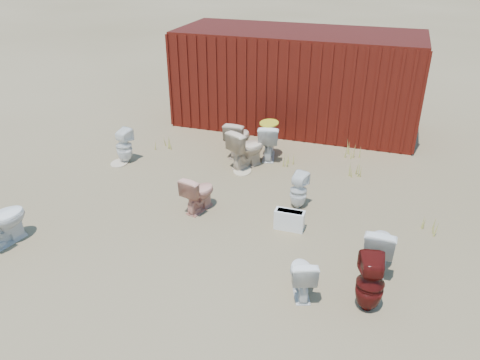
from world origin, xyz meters
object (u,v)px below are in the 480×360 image
(toilet_front_e, at_px, (379,247))
(toilet_back_e, at_px, (298,190))
(toilet_front_pink, at_px, (199,193))
(toilet_front_a, at_px, (0,220))
(toilet_back_yellowlid, at_px, (269,141))
(shipping_container, at_px, (297,79))
(toilet_front_maroon, at_px, (370,284))
(toilet_back_beige_left, at_px, (238,138))
(toilet_back_beige_right, at_px, (247,148))
(toilet_back_a, at_px, (124,146))
(loose_tank, at_px, (289,220))
(toilet_front_c, at_px, (302,275))

(toilet_front_e, relative_size, toilet_back_e, 1.14)
(toilet_front_pink, bearing_deg, toilet_front_a, 52.36)
(toilet_front_a, bearing_deg, toilet_back_yellowlid, -114.52)
(shipping_container, xyz_separation_m, toilet_front_a, (-3.25, -6.89, -0.78))
(toilet_front_e, xyz_separation_m, toilet_back_e, (-1.50, 1.41, -0.05))
(toilet_front_maroon, distance_m, toilet_back_e, 2.73)
(shipping_container, bearing_deg, toilet_front_e, -66.15)
(toilet_back_beige_left, relative_size, toilet_back_beige_right, 0.96)
(toilet_front_e, xyz_separation_m, toilet_back_yellowlid, (-2.60, 3.35, 0.01))
(toilet_front_maroon, bearing_deg, toilet_front_a, -7.62)
(toilet_back_beige_right, bearing_deg, toilet_front_maroon, 157.26)
(toilet_back_e, bearing_deg, toilet_back_beige_right, -30.05)
(toilet_front_maroon, height_order, toilet_back_a, toilet_front_maroon)
(toilet_back_a, height_order, toilet_back_beige_left, toilet_back_beige_left)
(toilet_front_maroon, relative_size, toilet_back_yellowlid, 1.01)
(toilet_front_a, relative_size, toilet_back_e, 1.23)
(toilet_back_beige_right, bearing_deg, toilet_front_pink, 111.68)
(toilet_front_a, relative_size, toilet_front_maroon, 1.03)
(shipping_container, xyz_separation_m, toilet_front_pink, (-0.67, -4.93, -0.85))
(toilet_back_beige_right, bearing_deg, toilet_front_a, 83.66)
(toilet_back_beige_right, bearing_deg, toilet_back_beige_left, -26.21)
(shipping_container, relative_size, loose_tank, 12.00)
(toilet_front_e, distance_m, toilet_back_a, 5.92)
(toilet_back_beige_left, xyz_separation_m, toilet_back_beige_right, (0.38, -0.55, 0.02))
(toilet_back_a, distance_m, toilet_back_beige_left, 2.52)
(toilet_front_c, distance_m, toilet_back_a, 5.48)
(shipping_container, bearing_deg, toilet_front_c, -76.78)
(toilet_back_a, xyz_separation_m, toilet_back_e, (4.02, -0.72, -0.04))
(toilet_back_beige_left, height_order, toilet_back_e, toilet_back_beige_left)
(shipping_container, distance_m, toilet_back_a, 4.73)
(toilet_front_e, bearing_deg, toilet_back_yellowlid, -50.36)
(shipping_container, height_order, toilet_back_e, shipping_container)
(toilet_back_beige_right, bearing_deg, toilet_front_e, 166.02)
(toilet_front_maroon, distance_m, toilet_front_e, 0.91)
(toilet_front_a, distance_m, toilet_front_e, 5.88)
(toilet_front_pink, height_order, toilet_front_e, toilet_front_e)
(toilet_front_c, xyz_separation_m, toilet_back_yellowlid, (-1.63, 4.26, 0.08))
(shipping_container, bearing_deg, toilet_back_beige_left, -108.09)
(toilet_front_c, bearing_deg, toilet_back_a, -53.45)
(toilet_back_beige_left, xyz_separation_m, loose_tank, (1.81, -2.66, -0.23))
(shipping_container, xyz_separation_m, toilet_back_a, (-3.01, -3.55, -0.82))
(toilet_front_maroon, height_order, toilet_back_e, toilet_front_maroon)
(toilet_front_a, bearing_deg, toilet_back_a, -83.82)
(toilet_front_a, relative_size, toilet_back_a, 1.11)
(toilet_front_e, distance_m, toilet_back_e, 2.06)
(toilet_front_c, relative_size, toilet_front_maroon, 0.78)
(toilet_front_a, bearing_deg, toilet_back_beige_right, -115.52)
(shipping_container, distance_m, toilet_front_maroon, 7.07)
(toilet_front_maroon, xyz_separation_m, toilet_back_beige_right, (-2.85, 3.66, 0.02))
(shipping_container, relative_size, toilet_back_beige_right, 7.04)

